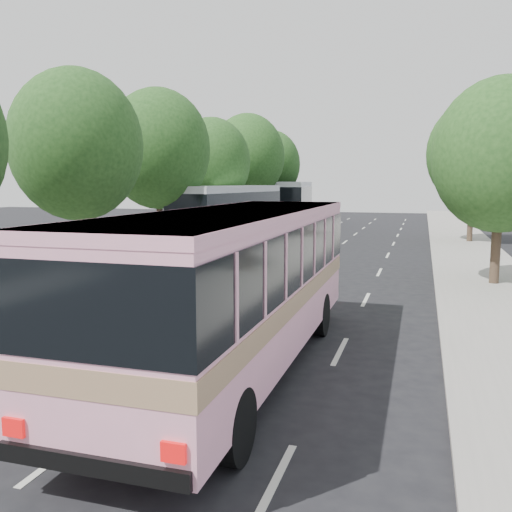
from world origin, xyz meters
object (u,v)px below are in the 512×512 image
at_px(white_pickup, 250,251).
at_px(tour_coach_rear, 292,199).
at_px(pink_bus, 238,272).
at_px(tour_coach_front, 230,209).
at_px(pink_taxi, 268,276).

bearing_deg(white_pickup, tour_coach_rear, 98.63).
distance_m(pink_bus, white_pickup, 15.04).
bearing_deg(tour_coach_rear, tour_coach_front, -97.52).
xyz_separation_m(white_pickup, tour_coach_rear, (-4.30, 27.05, 1.75)).
relative_size(pink_taxi, tour_coach_rear, 0.35).
height_order(pink_taxi, tour_coach_front, tour_coach_front).
height_order(pink_bus, pink_taxi, pink_bus).
height_order(pink_bus, tour_coach_rear, tour_coach_rear).
height_order(tour_coach_front, tour_coach_rear, tour_coach_rear).
bearing_deg(pink_bus, white_pickup, 106.55).
distance_m(pink_bus, tour_coach_front, 25.04).
distance_m(pink_taxi, tour_coach_rear, 35.19).
bearing_deg(white_pickup, pink_bus, -73.63).
xyz_separation_m(pink_taxi, tour_coach_front, (-7.30, 16.51, 1.46)).
bearing_deg(white_pickup, tour_coach_front, 114.72).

